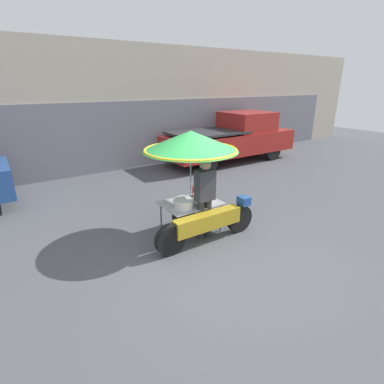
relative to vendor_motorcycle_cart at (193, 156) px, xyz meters
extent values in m
plane|color=#4C4F54|center=(-0.18, -1.11, -1.64)|extent=(36.00, 36.00, 0.00)
cube|color=#B2A893|center=(-0.18, 6.57, 0.51)|extent=(28.00, 2.00, 4.30)
cube|color=slate|center=(-0.18, 5.54, -0.44)|extent=(23.80, 0.06, 2.40)
cylinder|color=black|center=(0.83, -0.53, -1.35)|extent=(0.59, 0.14, 0.59)
cylinder|color=black|center=(-0.84, -0.53, -1.35)|extent=(0.59, 0.14, 0.59)
cube|color=#B7931E|center=(-0.01, -0.53, -1.19)|extent=(1.48, 0.24, 0.32)
cube|color=#234C93|center=(0.93, -0.53, -0.97)|extent=(0.20, 0.24, 0.18)
cylinder|color=black|center=(-0.01, 0.33, -1.37)|extent=(0.53, 0.14, 0.53)
cylinder|color=#515156|center=(0.50, -0.31, -1.33)|extent=(0.03, 0.03, 0.62)
cylinder|color=#515156|center=(0.50, 0.44, -1.33)|extent=(0.03, 0.03, 0.62)
cylinder|color=#515156|center=(-0.51, -0.31, -1.33)|extent=(0.03, 0.03, 0.62)
cylinder|color=#515156|center=(-0.51, 0.44, -1.33)|extent=(0.03, 0.03, 0.62)
cube|color=#9E9EA3|center=(-0.01, 0.07, -1.01)|extent=(1.20, 0.89, 0.02)
cylinder|color=#B2B2B7|center=(-0.01, 0.07, -0.45)|extent=(0.03, 0.03, 1.09)
cone|color=green|center=(-0.01, 0.07, 0.29)|extent=(1.88, 1.88, 0.39)
torus|color=yellow|center=(-0.01, 0.07, 0.12)|extent=(1.84, 1.84, 0.05)
cylinder|color=silver|center=(-0.27, -0.09, -0.91)|extent=(0.40, 0.40, 0.17)
cylinder|color=silver|center=(0.20, -0.07, -0.90)|extent=(0.40, 0.40, 0.20)
cylinder|color=silver|center=(-0.07, 0.24, -0.96)|extent=(0.30, 0.30, 0.07)
cylinder|color=red|center=(0.32, 0.31, -0.88)|extent=(0.21, 0.21, 0.23)
cylinder|color=#2D2D33|center=(-0.02, -0.32, -1.23)|extent=(0.14, 0.14, 0.81)
cylinder|color=#2D2D33|center=(0.16, -0.32, -1.23)|extent=(0.14, 0.14, 0.81)
cube|color=#38383D|center=(0.07, -0.32, -0.52)|extent=(0.38, 0.22, 0.61)
sphere|color=tan|center=(0.07, -0.32, -0.11)|extent=(0.22, 0.22, 0.22)
cylinder|color=black|center=(6.27, 3.49, -1.27)|extent=(0.74, 0.24, 0.74)
cylinder|color=black|center=(6.27, 5.09, -1.27)|extent=(0.74, 0.24, 0.74)
cylinder|color=black|center=(3.00, 3.49, -1.27)|extent=(0.74, 0.24, 0.74)
cylinder|color=black|center=(3.00, 5.09, -1.27)|extent=(0.74, 0.24, 0.74)
cube|color=#A3231E|center=(4.64, 4.29, -0.88)|extent=(5.45, 1.88, 0.79)
cube|color=#A3231E|center=(5.51, 4.29, -0.11)|extent=(1.85, 1.73, 0.75)
cube|color=#2D2D33|center=(3.55, 4.29, -0.39)|extent=(2.84, 1.80, 0.08)
camera|label=1|loc=(-3.18, -4.75, 1.33)|focal=28.00mm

